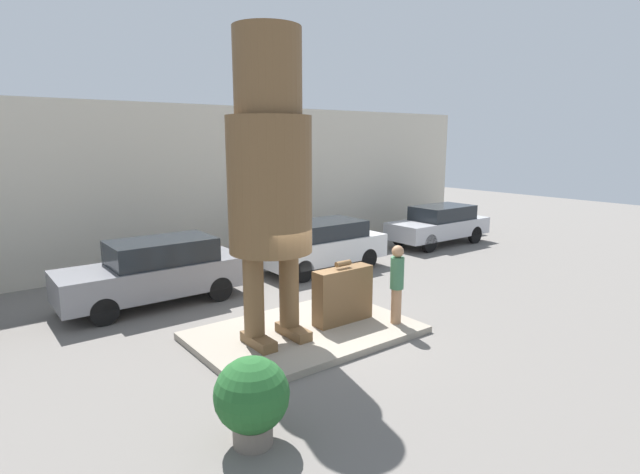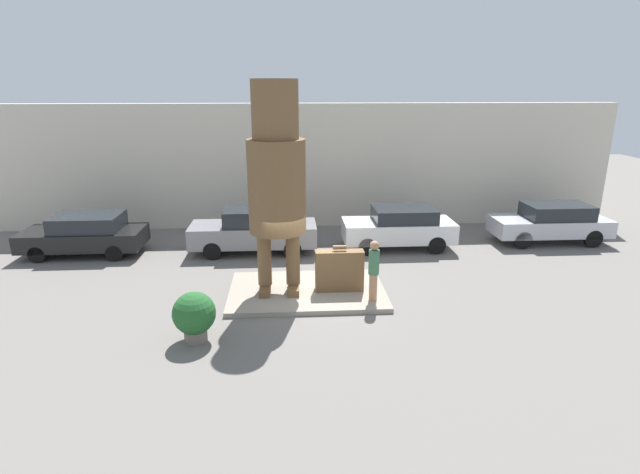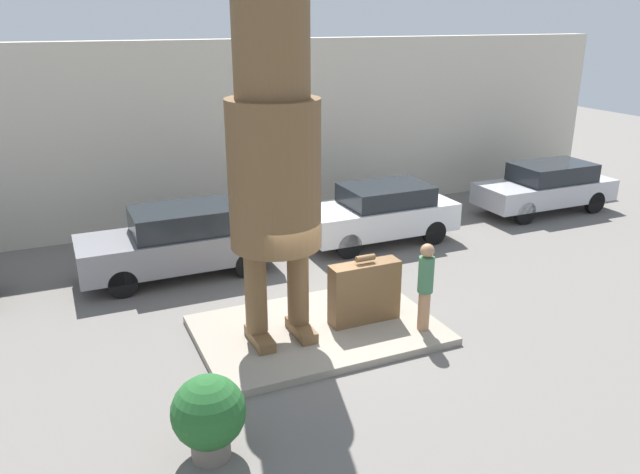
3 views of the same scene
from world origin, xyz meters
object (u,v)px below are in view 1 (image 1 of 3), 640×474
at_px(parked_car_silver, 439,224).
at_px(giant_suitcase, 343,295).
at_px(planter_pot, 252,397).
at_px(tourist, 397,281).
at_px(parked_car_white, 322,244).
at_px(statue_figure, 269,165).
at_px(parked_car_grey, 156,271).

bearing_deg(parked_car_silver, giant_suitcase, 27.43).
bearing_deg(planter_pot, tourist, 21.22).
bearing_deg(giant_suitcase, parked_car_silver, 27.43).
height_order(giant_suitcase, planter_pot, giant_suitcase).
xyz_separation_m(parked_car_white, parked_car_silver, (6.27, 0.32, -0.02)).
relative_size(statue_figure, parked_car_silver, 1.34).
bearing_deg(statue_figure, planter_pot, -126.64).
xyz_separation_m(statue_figure, parked_car_white, (4.60, 4.28, -2.88)).
xyz_separation_m(giant_suitcase, parked_car_white, (2.78, 4.38, 0.08)).
relative_size(statue_figure, giant_suitcase, 4.23).
bearing_deg(parked_car_grey, parked_car_silver, -177.67).
bearing_deg(parked_car_white, statue_figure, 42.96).
height_order(tourist, parked_car_grey, tourist).
bearing_deg(planter_pot, giant_suitcase, 34.48).
bearing_deg(tourist, giant_suitcase, 138.19).
bearing_deg(statue_figure, parked_car_white, 42.96).
bearing_deg(giant_suitcase, statue_figure, 176.91).
distance_m(statue_figure, parked_car_grey, 5.10).
xyz_separation_m(statue_figure, parked_car_silver, (10.87, 4.60, -2.90)).
height_order(giant_suitcase, tourist, tourist).
xyz_separation_m(giant_suitcase, parked_car_grey, (-2.77, 4.22, 0.11)).
relative_size(statue_figure, parked_car_white, 1.45).
bearing_deg(parked_car_grey, statue_figure, 103.09).
distance_m(giant_suitcase, planter_pot, 4.68).
distance_m(tourist, parked_car_silver, 9.84).
bearing_deg(tourist, parked_car_white, 70.01).
bearing_deg(parked_car_silver, tourist, 34.00).
distance_m(giant_suitcase, tourist, 1.26).
height_order(parked_car_grey, parked_car_white, parked_car_grey).
relative_size(parked_car_grey, planter_pot, 3.66).
height_order(statue_figure, tourist, statue_figure).
distance_m(tourist, parked_car_white, 5.52).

